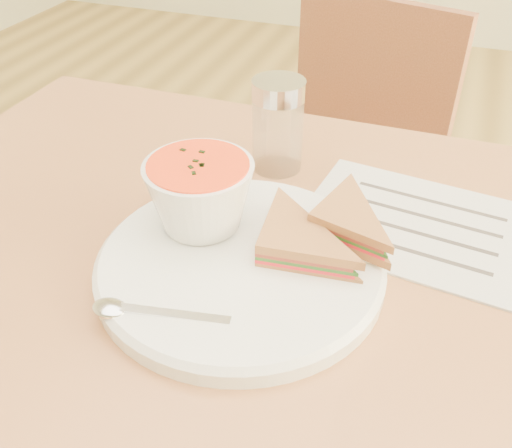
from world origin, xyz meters
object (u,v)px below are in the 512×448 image
at_px(plate, 240,265).
at_px(chair_far, 325,209).
at_px(soup_bowl, 200,198).
at_px(condiment_shaker, 278,126).

bearing_deg(plate, chair_far, 93.65).
xyz_separation_m(chair_far, soup_bowl, (-0.02, -0.57, 0.39)).
distance_m(plate, soup_bowl, 0.08).
bearing_deg(chair_far, condiment_shaker, 107.88).
distance_m(chair_far, soup_bowl, 0.69).
distance_m(chair_far, plate, 0.70).
relative_size(soup_bowl, condiment_shaker, 0.96).
xyz_separation_m(chair_far, condiment_shaker, (0.01, -0.39, 0.40)).
bearing_deg(soup_bowl, plate, -31.61).
relative_size(plate, condiment_shaker, 2.45).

